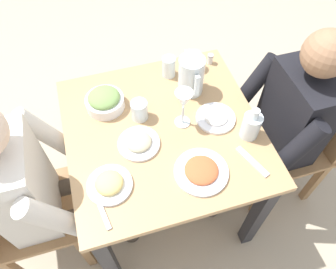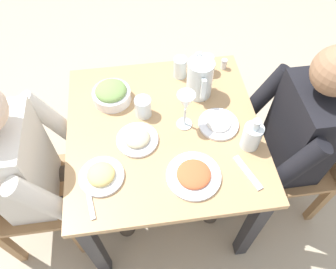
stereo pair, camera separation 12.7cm
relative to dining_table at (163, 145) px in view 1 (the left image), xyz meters
name	(u,v)px [view 1 (the left image)]	position (x,y,z in m)	size (l,w,h in m)	color
ground_plane	(164,197)	(0.00, 0.00, -0.59)	(8.00, 8.00, 0.00)	tan
dining_table	(163,145)	(0.00, 0.00, 0.00)	(0.85, 0.85, 0.72)	tan
chair_near	(11,213)	(0.08, -0.74, -0.11)	(0.40, 0.40, 0.85)	#997047
chair_far	(302,134)	(0.07, 0.74, -0.11)	(0.40, 0.40, 0.85)	#997047
diner_near	(47,187)	(0.08, -0.54, 0.03)	(0.48, 0.53, 1.15)	silver
diner_far	(275,127)	(0.07, 0.54, 0.03)	(0.48, 0.53, 1.15)	black
water_pitcher	(191,76)	(-0.19, 0.19, 0.22)	(0.16, 0.12, 0.19)	silver
salad_bowl	(105,101)	(-0.20, -0.22, 0.17)	(0.18, 0.18, 0.09)	white
plate_fries	(109,184)	(0.21, -0.28, 0.15)	(0.18, 0.18, 0.05)	white
plate_beans	(139,143)	(0.05, -0.12, 0.14)	(0.18, 0.18, 0.04)	white
plate_rice_curry	(201,171)	(0.26, 0.09, 0.14)	(0.22, 0.22, 0.04)	white
plate_yoghurt	(216,117)	(0.02, 0.24, 0.14)	(0.18, 0.18, 0.04)	white
water_glass_center	(169,67)	(-0.32, 0.12, 0.18)	(0.07, 0.07, 0.11)	silver
water_glass_by_pitcher	(194,61)	(-0.33, 0.26, 0.17)	(0.07, 0.07, 0.09)	silver
water_glass_far_left	(139,110)	(-0.09, -0.08, 0.18)	(0.07, 0.07, 0.10)	silver
wine_glass	(184,102)	(-0.01, 0.09, 0.27)	(0.08, 0.08, 0.20)	silver
oil_carafe	(251,127)	(0.14, 0.35, 0.18)	(0.08, 0.08, 0.16)	silver
salt_shaker	(210,59)	(-0.34, 0.35, 0.16)	(0.03, 0.03, 0.05)	white
fork_near	(252,161)	(0.27, 0.31, 0.13)	(0.17, 0.03, 0.01)	silver
knife_near	(101,208)	(0.29, -0.33, 0.13)	(0.18, 0.02, 0.01)	silver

